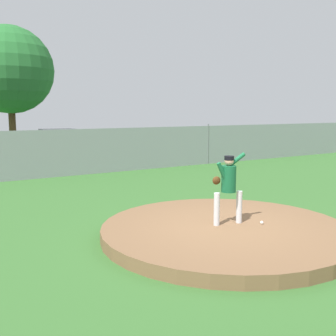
% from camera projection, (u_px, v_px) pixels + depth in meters
% --- Properties ---
extents(ground_plane, '(80.00, 80.00, 0.00)m').
position_uv_depth(ground_plane, '(112.00, 191.00, 13.91)').
color(ground_plane, '#386B2D').
extents(asphalt_strip, '(44.00, 7.00, 0.01)m').
position_uv_depth(asphalt_strip, '(45.00, 164.00, 21.04)').
color(asphalt_strip, '#2B2B2D').
rests_on(asphalt_strip, ground_plane).
extents(pitchers_mound, '(5.43, 5.43, 0.26)m').
position_uv_depth(pitchers_mound, '(225.00, 231.00, 8.86)').
color(pitchers_mound, brown).
rests_on(pitchers_mound, ground_plane).
extents(pitcher_youth, '(0.83, 0.32, 1.58)m').
position_uv_depth(pitcher_youth, '(228.00, 183.00, 8.82)').
color(pitcher_youth, silver).
rests_on(pitcher_youth, pitchers_mound).
extents(baseball, '(0.07, 0.07, 0.07)m').
position_uv_depth(baseball, '(262.00, 223.00, 8.93)').
color(baseball, white).
rests_on(baseball, pitchers_mound).
extents(chainlink_fence, '(36.30, 0.07, 2.08)m').
position_uv_depth(chainlink_fence, '(73.00, 153.00, 17.12)').
color(chainlink_fence, gray).
rests_on(chainlink_fence, ground_plane).
extents(parked_car_slate, '(1.98, 4.57, 1.79)m').
position_uv_depth(parked_car_slate, '(62.00, 148.00, 20.97)').
color(parked_car_slate, slate).
rests_on(parked_car_slate, ground_plane).
extents(parked_car_charcoal, '(2.00, 4.49, 1.71)m').
position_uv_depth(parked_car_charcoal, '(141.00, 144.00, 23.99)').
color(parked_car_charcoal, '#232328').
rests_on(parked_car_charcoal, ground_plane).
extents(traffic_cone_orange, '(0.40, 0.40, 0.55)m').
position_uv_depth(traffic_cone_orange, '(185.00, 148.00, 26.96)').
color(traffic_cone_orange, orange).
rests_on(traffic_cone_orange, asphalt_strip).
extents(tree_slender_far, '(5.77, 5.77, 8.32)m').
position_uv_depth(tree_slender_far, '(9.00, 70.00, 26.71)').
color(tree_slender_far, '#4C331E').
rests_on(tree_slender_far, ground_plane).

